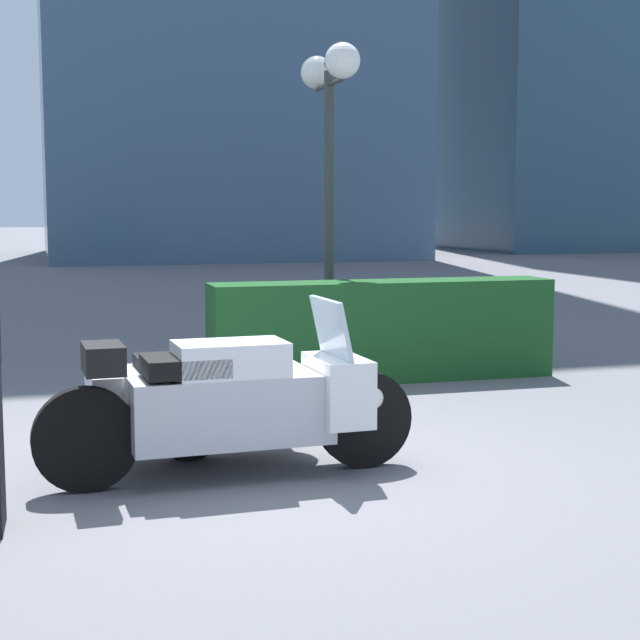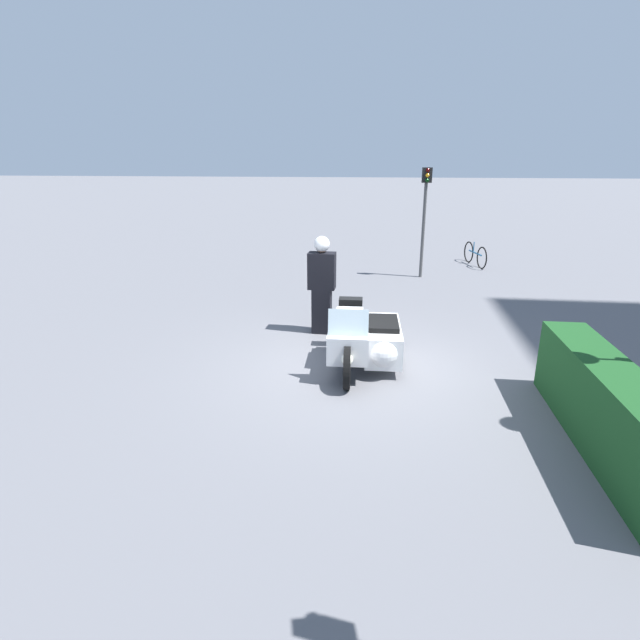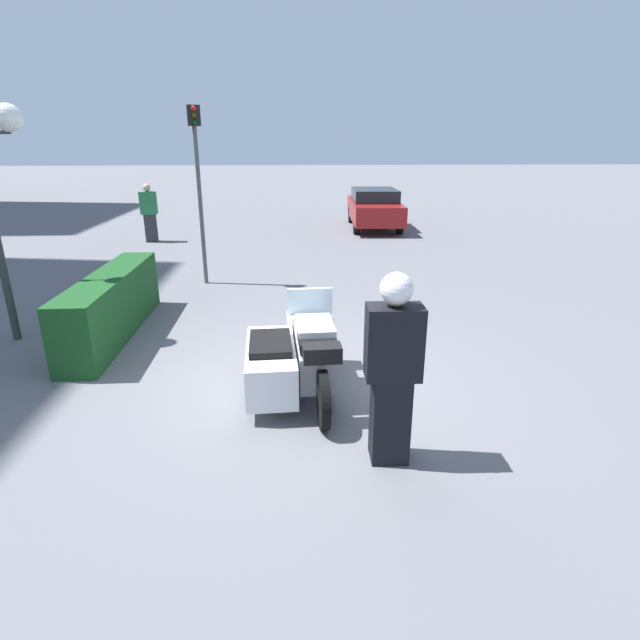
# 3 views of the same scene
# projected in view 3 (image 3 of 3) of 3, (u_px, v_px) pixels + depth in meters

# --- Properties ---
(ground_plane) EXTENTS (160.00, 160.00, 0.00)m
(ground_plane) POSITION_uv_depth(u_px,v_px,m) (306.00, 382.00, 6.58)
(ground_plane) COLOR slate
(police_motorcycle) EXTENTS (2.51, 1.16, 1.16)m
(police_motorcycle) POSITION_uv_depth(u_px,v_px,m) (293.00, 354.00, 6.27)
(police_motorcycle) COLOR black
(police_motorcycle) RESTS_ON ground
(officer_rider) EXTENTS (0.33, 0.53, 1.90)m
(officer_rider) POSITION_uv_depth(u_px,v_px,m) (393.00, 366.00, 4.67)
(officer_rider) COLOR black
(officer_rider) RESTS_ON ground
(hedge_bush_curbside) EXTENTS (3.54, 0.60, 1.01)m
(hedge_bush_curbside) POSITION_uv_depth(u_px,v_px,m) (112.00, 305.00, 8.11)
(hedge_bush_curbside) COLOR #19471E
(hedge_bush_curbside) RESTS_ON ground
(traffic_light_near) EXTENTS (0.22, 0.29, 3.74)m
(traffic_light_near) POSITION_uv_depth(u_px,v_px,m) (198.00, 172.00, 10.54)
(traffic_light_near) COLOR #4C4C4C
(traffic_light_near) RESTS_ON ground
(parked_car_background) EXTENTS (4.72, 2.00, 1.44)m
(parked_car_background) POSITION_uv_depth(u_px,v_px,m) (374.00, 207.00, 18.78)
(parked_car_background) COLOR maroon
(parked_car_background) RESTS_ON ground
(pedestrian_bystander) EXTENTS (0.38, 0.56, 1.83)m
(pedestrian_bystander) POSITION_uv_depth(u_px,v_px,m) (149.00, 213.00, 16.00)
(pedestrian_bystander) COLOR #2D2D33
(pedestrian_bystander) RESTS_ON ground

